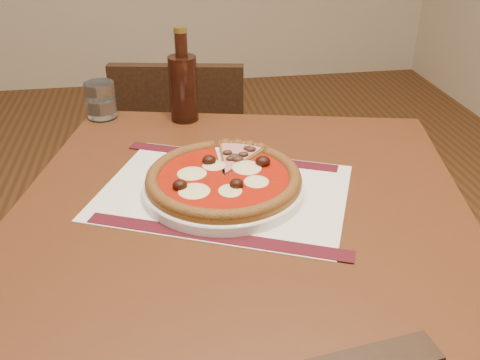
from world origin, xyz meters
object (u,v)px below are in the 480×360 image
chair_far (185,160)px  plate (224,187)px  bottle (183,85)px  table (242,246)px  pizza (224,178)px  water_glass (101,100)px

chair_far → plate: size_ratio=2.74×
bottle → table: bearing=-79.1°
chair_far → bottle: bearing=98.8°
plate → pizza: size_ratio=1.04×
table → water_glass: (-0.27, 0.43, 0.14)m
water_glass → bottle: size_ratio=0.39×
table → bottle: bearing=100.9°
plate → water_glass: bearing=121.1°
plate → water_glass: 0.47m
water_glass → table: bearing=-58.0°
plate → bottle: 0.37m
pizza → water_glass: water_glass is taller
pizza → bottle: bottle is taller
plate → bottle: size_ratio=1.34×
chair_far → pizza: (0.04, -0.71, 0.32)m
pizza → table: bearing=-48.1°
bottle → plate: bearing=-82.6°
chair_far → plate: bearing=103.4°
chair_far → pizza: 0.78m
chair_far → water_glass: (-0.21, -0.31, 0.33)m
table → pizza: 0.14m
table → bottle: bottle is taller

